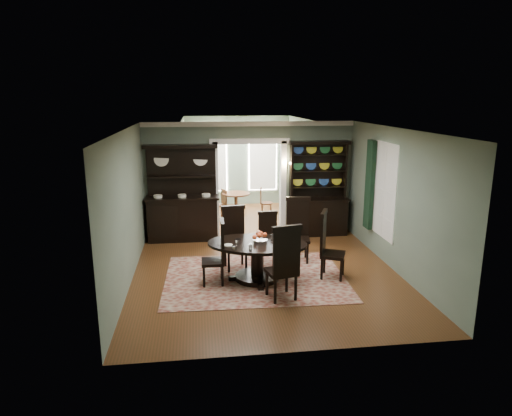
{
  "coord_description": "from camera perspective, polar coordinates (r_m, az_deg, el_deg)",
  "views": [
    {
      "loc": [
        -1.36,
        -8.83,
        3.62
      ],
      "look_at": [
        -0.14,
        0.6,
        1.29
      ],
      "focal_mm": 32.0,
      "sensor_mm": 36.0,
      "label": 1
    }
  ],
  "objects": [
    {
      "name": "parlor_chair_left",
      "position": [
        13.9,
        -4.38,
        0.63
      ],
      "size": [
        0.42,
        0.41,
        0.88
      ],
      "rotation": [
        0.0,
        0.0,
        1.99
      ],
      "color": "#572D18",
      "rests_on": "parlor_floor"
    },
    {
      "name": "parlor_chair_right",
      "position": [
        14.02,
        1.05,
        0.84
      ],
      "size": [
        0.41,
        0.4,
        0.91
      ],
      "rotation": [
        0.0,
        0.0,
        -1.76
      ],
      "color": "#572D18",
      "rests_on": "parlor_floor"
    },
    {
      "name": "chair_far_left",
      "position": [
        9.84,
        -2.73,
        -3.46
      ],
      "size": [
        0.56,
        0.53,
        1.36
      ],
      "rotation": [
        0.0,
        0.0,
        3.26
      ],
      "color": "black",
      "rests_on": "rug"
    },
    {
      "name": "doorway_trim",
      "position": [
        12.08,
        -0.82,
        4.21
      ],
      "size": [
        2.08,
        0.25,
        2.57
      ],
      "color": "white",
      "rests_on": "floor"
    },
    {
      "name": "parlor_table",
      "position": [
        13.88,
        -2.51,
        0.79
      ],
      "size": [
        0.84,
        0.84,
        0.78
      ],
      "color": "#572D18",
      "rests_on": "parlor_floor"
    },
    {
      "name": "room",
      "position": [
        9.21,
        1.3,
        0.92
      ],
      "size": [
        5.51,
        6.01,
        3.01
      ],
      "color": "brown",
      "rests_on": "ground"
    },
    {
      "name": "rug",
      "position": [
        9.46,
        -0.09,
        -8.72
      ],
      "size": [
        3.73,
        2.9,
        0.01
      ],
      "primitive_type": "cube",
      "rotation": [
        0.0,
        0.0,
        -0.03
      ],
      "color": "maroon",
      "rests_on": "floor"
    },
    {
      "name": "chair_far_right",
      "position": [
        10.32,
        5.25,
        -2.42
      ],
      "size": [
        0.6,
        0.58,
        1.44
      ],
      "rotation": [
        0.0,
        0.0,
        2.99
      ],
      "color": "black",
      "rests_on": "rug"
    },
    {
      "name": "chair_far_mid",
      "position": [
        10.11,
        1.53,
        -3.56
      ],
      "size": [
        0.45,
        0.41,
        1.17
      ],
      "rotation": [
        0.0,
        0.0,
        3.15
      ],
      "color": "black",
      "rests_on": "rug"
    },
    {
      "name": "centerpiece",
      "position": [
        9.13,
        0.54,
        -3.88
      ],
      "size": [
        1.41,
        0.9,
        0.23
      ],
      "color": "silver",
      "rests_on": "dining_table"
    },
    {
      "name": "dining_table",
      "position": [
        9.19,
        0.14,
        -5.77
      ],
      "size": [
        2.24,
        2.24,
        0.79
      ],
      "rotation": [
        0.0,
        0.0,
        -0.24
      ],
      "color": "black",
      "rests_on": "rug"
    },
    {
      "name": "chair_near",
      "position": [
        8.21,
        3.55,
        -6.65
      ],
      "size": [
        0.63,
        0.61,
        1.45
      ],
      "rotation": [
        0.0,
        0.0,
        0.22
      ],
      "color": "black",
      "rests_on": "rug"
    },
    {
      "name": "sideboard",
      "position": [
        11.88,
        -9.15,
        0.12
      ],
      "size": [
        1.87,
        0.68,
        2.45
      ],
      "rotation": [
        0.0,
        0.0,
        -0.01
      ],
      "color": "black",
      "rests_on": "floor"
    },
    {
      "name": "welsh_dresser",
      "position": [
        12.29,
        7.74,
        0.86
      ],
      "size": [
        1.6,
        0.59,
        2.5
      ],
      "rotation": [
        0.0,
        0.0,
        -0.0
      ],
      "color": "black",
      "rests_on": "floor"
    },
    {
      "name": "chair_end_right",
      "position": [
        9.39,
        8.94,
        -4.35
      ],
      "size": [
        0.65,
        0.67,
        1.39
      ],
      "rotation": [
        0.0,
        0.0,
        -1.98
      ],
      "color": "black",
      "rests_on": "rug"
    },
    {
      "name": "wall_sconce",
      "position": [
        12.03,
        3.78,
        5.45
      ],
      "size": [
        0.27,
        0.21,
        0.21
      ],
      "color": "#AD772E",
      "rests_on": "back_wall_right"
    },
    {
      "name": "right_window",
      "position": [
        10.76,
        14.91,
        2.47
      ],
      "size": [
        0.15,
        1.47,
        2.12
      ],
      "color": "white",
      "rests_on": "wall_right"
    },
    {
      "name": "chair_end_left",
      "position": [
        9.0,
        -4.76,
        -5.38
      ],
      "size": [
        0.46,
        0.5,
        1.29
      ],
      "rotation": [
        0.0,
        0.0,
        1.56
      ],
      "color": "black",
      "rests_on": "rug"
    },
    {
      "name": "parlor",
      "position": [
        14.58,
        -1.97,
        5.45
      ],
      "size": [
        3.51,
        3.5,
        3.01
      ],
      "color": "brown",
      "rests_on": "ground"
    }
  ]
}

